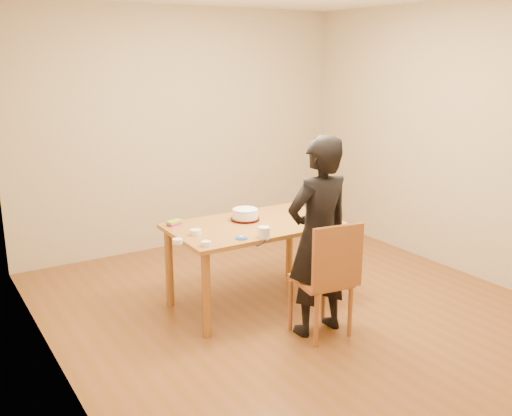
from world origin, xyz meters
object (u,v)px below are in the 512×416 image
cake_plate (245,219)px  cake (245,214)px  dining_chair (321,281)px  dining_table (253,226)px  person (319,237)px

cake_plate → cake: (0.00, 0.00, 0.05)m
cake_plate → dining_chair: bearing=-80.3°
dining_table → cake: cake is taller
dining_table → person: 0.75m
dining_chair → cake_plate: cake_plate is taller
cake_plate → person: (0.15, -0.86, 0.04)m
dining_table → dining_chair: dining_table is taller
cake_plate → person: bearing=-79.8°
dining_chair → cake: 0.98m
cake_plate → person: person is taller
dining_table → cake_plate: bearing=92.3°
dining_chair → person: (0.00, 0.05, 0.35)m
cake_plate → cake: cake is taller
cake_plate → cake: 0.05m
dining_table → cake_plate: cake_plate is taller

